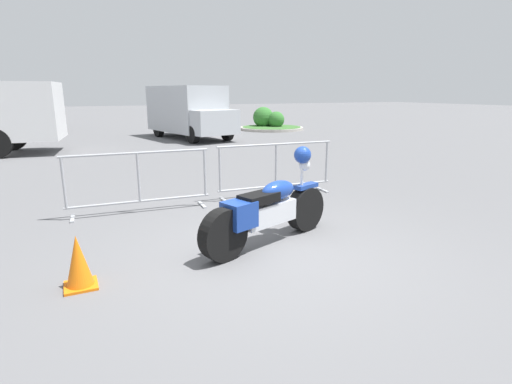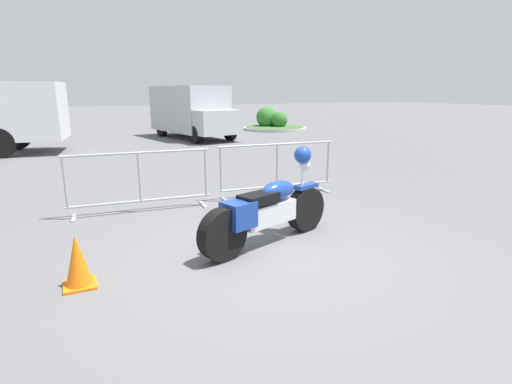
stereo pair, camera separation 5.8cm
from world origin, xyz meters
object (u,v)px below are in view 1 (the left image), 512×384
(traffic_cone, at_px, (78,262))
(pedestrian, at_px, (213,114))
(crowd_barrier_near, at_px, (139,181))
(delivery_van, at_px, (188,110))
(crowd_barrier_far, at_px, (276,169))
(motorcycle, at_px, (269,209))
(parked_car_black, at_px, (12,116))

(traffic_cone, bearing_deg, pedestrian, 65.76)
(crowd_barrier_near, height_order, delivery_van, delivery_van)
(delivery_van, bearing_deg, crowd_barrier_near, -32.70)
(crowd_barrier_far, relative_size, pedestrian, 1.45)
(pedestrian, bearing_deg, crowd_barrier_near, 168.35)
(motorcycle, relative_size, crowd_barrier_near, 0.91)
(crowd_barrier_far, bearing_deg, traffic_cone, -145.86)
(motorcycle, bearing_deg, pedestrian, 53.95)
(motorcycle, distance_m, pedestrian, 16.64)
(crowd_barrier_far, bearing_deg, delivery_van, 82.84)
(crowd_barrier_near, bearing_deg, crowd_barrier_far, 0.00)
(crowd_barrier_near, height_order, parked_car_black, parked_car_black)
(traffic_cone, bearing_deg, delivery_van, 69.07)
(crowd_barrier_near, distance_m, delivery_van, 11.63)
(delivery_van, bearing_deg, crowd_barrier_far, -19.41)
(crowd_barrier_near, xyz_separation_m, traffic_cone, (-1.08, -2.56, -0.27))
(delivery_van, distance_m, parked_car_black, 10.95)
(motorcycle, xyz_separation_m, pedestrian, (4.85, 15.91, 0.43))
(crowd_barrier_near, distance_m, parked_car_black, 19.04)
(pedestrian, relative_size, traffic_cone, 2.86)
(motorcycle, height_order, crowd_barrier_near, motorcycle)
(motorcycle, xyz_separation_m, parked_car_black, (-4.93, 20.99, 0.27))
(crowd_barrier_near, bearing_deg, delivery_van, 69.55)
(motorcycle, bearing_deg, delivery_van, 59.29)
(traffic_cone, bearing_deg, crowd_barrier_near, 67.07)
(crowd_barrier_near, xyz_separation_m, parked_car_black, (-3.59, 18.70, 0.21))
(crowd_barrier_far, bearing_deg, crowd_barrier_near, 180.00)
(motorcycle, distance_m, delivery_van, 13.47)
(pedestrian, bearing_deg, parked_car_black, 75.36)
(crowd_barrier_far, xyz_separation_m, pedestrian, (3.51, 13.61, 0.36))
(motorcycle, height_order, pedestrian, pedestrian)
(parked_car_black, relative_size, traffic_cone, 7.72)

